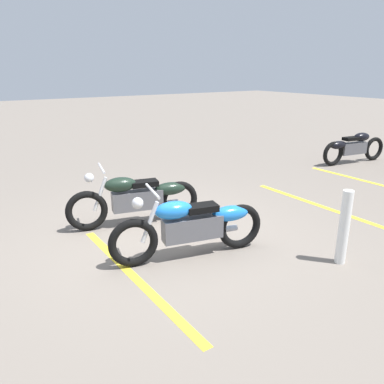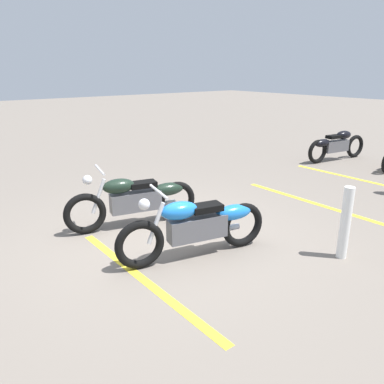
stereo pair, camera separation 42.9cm
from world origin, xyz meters
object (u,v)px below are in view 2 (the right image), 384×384
Objects in this scene: motorcycle_dark_foreground at (136,199)px; bollard_post at (345,223)px; motorcycle_row_center at (336,145)px; motorcycle_bright_foreground at (198,225)px.

motorcycle_dark_foreground reaches higher than bollard_post.
motorcycle_row_center is 6.22m from bollard_post.
motorcycle_dark_foreground is 6.89m from motorcycle_row_center.
bollard_post is at bearing 134.56° from motorcycle_dark_foreground.
motorcycle_bright_foreground is 1.00× the size of motorcycle_dark_foreground.
motorcycle_dark_foreground is 2.14× the size of bollard_post.
bollard_post is at bearing -138.06° from motorcycle_row_center.
bollard_post reaches higher than motorcycle_row_center.
motorcycle_dark_foreground is at bearing -72.50° from motorcycle_bright_foreground.
bollard_post is (-5.20, -3.41, 0.06)m from motorcycle_row_center.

